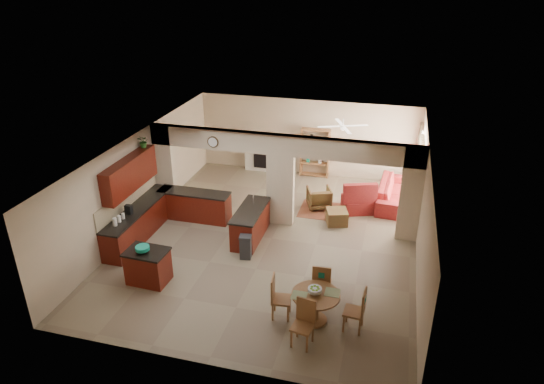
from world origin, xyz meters
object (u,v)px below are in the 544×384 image
(sofa, at_px, (395,193))
(armchair, at_px, (319,198))
(dining_table, at_px, (315,303))
(kitchen_island, at_px, (148,266))

(sofa, xyz_separation_m, armchair, (-2.34, -0.94, -0.03))
(dining_table, height_order, armchair, dining_table)
(sofa, bearing_deg, armchair, 115.15)
(kitchen_island, height_order, sofa, kitchen_island)
(kitchen_island, relative_size, armchair, 1.41)
(dining_table, distance_m, sofa, 6.60)
(kitchen_island, height_order, dining_table, kitchen_island)
(sofa, bearing_deg, dining_table, 170.41)
(kitchen_island, bearing_deg, dining_table, -3.17)
(dining_table, relative_size, armchair, 1.43)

